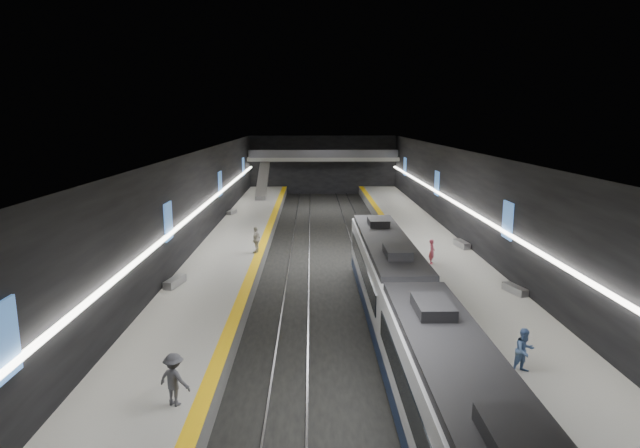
{
  "coord_description": "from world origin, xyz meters",
  "views": [
    {
      "loc": [
        -1.6,
        -38.57,
        10.43
      ],
      "look_at": [
        -0.93,
        2.57,
        2.2
      ],
      "focal_mm": 30.0,
      "sensor_mm": 36.0,
      "label": 1
    }
  ],
  "objects_px": {
    "bench_left_far": "(232,212)",
    "bench_right_near": "(515,290)",
    "bench_right_far": "(462,244)",
    "passenger_right_a": "(432,252)",
    "passenger_left_a": "(256,240)",
    "passenger_right_b": "(524,351)",
    "bench_left_near": "(175,282)",
    "train": "(411,320)",
    "escalator": "(263,181)",
    "passenger_left_b": "(174,380)"
  },
  "relations": [
    {
      "from": "bench_left_far",
      "to": "bench_right_near",
      "type": "xyz_separation_m",
      "value": [
        19.0,
        -24.64,
        0.01
      ]
    },
    {
      "from": "bench_left_far",
      "to": "bench_right_far",
      "type": "distance_m",
      "value": 23.7
    },
    {
      "from": "passenger_right_a",
      "to": "passenger_left_a",
      "type": "relative_size",
      "value": 0.85
    },
    {
      "from": "passenger_right_b",
      "to": "bench_left_near",
      "type": "bearing_deg",
      "value": 125.49
    },
    {
      "from": "passenger_right_b",
      "to": "train",
      "type": "bearing_deg",
      "value": 128.6
    },
    {
      "from": "train",
      "to": "passenger_left_a",
      "type": "height_order",
      "value": "train"
    },
    {
      "from": "escalator",
      "to": "bench_left_near",
      "type": "distance_m",
      "value": 35.38
    },
    {
      "from": "passenger_left_a",
      "to": "bench_right_near",
      "type": "bearing_deg",
      "value": 75.06
    },
    {
      "from": "bench_right_far",
      "to": "escalator",
      "type": "bearing_deg",
      "value": 115.03
    },
    {
      "from": "bench_right_far",
      "to": "passenger_right_a",
      "type": "distance_m",
      "value": 5.56
    },
    {
      "from": "bench_right_near",
      "to": "passenger_right_a",
      "type": "distance_m",
      "value": 6.84
    },
    {
      "from": "passenger_left_a",
      "to": "bench_right_far",
      "type": "bearing_deg",
      "value": 111.55
    },
    {
      "from": "train",
      "to": "passenger_left_a",
      "type": "distance_m",
      "value": 17.82
    },
    {
      "from": "bench_left_near",
      "to": "bench_right_near",
      "type": "bearing_deg",
      "value": 7.74
    },
    {
      "from": "bench_right_near",
      "to": "passenger_left_b",
      "type": "bearing_deg",
      "value": -159.89
    },
    {
      "from": "train",
      "to": "passenger_left_b",
      "type": "bearing_deg",
      "value": -152.84
    },
    {
      "from": "passenger_left_a",
      "to": "train",
      "type": "bearing_deg",
      "value": 42.88
    },
    {
      "from": "escalator",
      "to": "passenger_left_a",
      "type": "xyz_separation_m",
      "value": [
        2.0,
        -27.83,
        -0.94
      ]
    },
    {
      "from": "train",
      "to": "passenger_left_b",
      "type": "height_order",
      "value": "train"
    },
    {
      "from": "escalator",
      "to": "passenger_left_a",
      "type": "bearing_deg",
      "value": -85.89
    },
    {
      "from": "bench_left_near",
      "to": "passenger_left_a",
      "type": "relative_size",
      "value": 0.98
    },
    {
      "from": "train",
      "to": "bench_right_far",
      "type": "distance_m",
      "value": 18.71
    },
    {
      "from": "bench_right_near",
      "to": "passenger_left_b",
      "type": "xyz_separation_m",
      "value": [
        -15.66,
        -11.3,
        0.7
      ]
    },
    {
      "from": "bench_left_far",
      "to": "passenger_left_a",
      "type": "bearing_deg",
      "value": -61.86
    },
    {
      "from": "train",
      "to": "bench_right_near",
      "type": "distance_m",
      "value": 9.85
    },
    {
      "from": "escalator",
      "to": "passenger_left_a",
      "type": "distance_m",
      "value": 27.91
    },
    {
      "from": "passenger_left_b",
      "to": "bench_right_far",
      "type": "bearing_deg",
      "value": -101.4
    },
    {
      "from": "escalator",
      "to": "bench_left_near",
      "type": "height_order",
      "value": "escalator"
    },
    {
      "from": "escalator",
      "to": "bench_left_far",
      "type": "height_order",
      "value": "escalator"
    },
    {
      "from": "bench_right_far",
      "to": "passenger_left_b",
      "type": "distance_m",
      "value": 26.83
    },
    {
      "from": "bench_left_near",
      "to": "passenger_right_b",
      "type": "xyz_separation_m",
      "value": [
        15.73,
        -10.8,
        0.63
      ]
    },
    {
      "from": "escalator",
      "to": "passenger_left_a",
      "type": "relative_size",
      "value": 4.18
    },
    {
      "from": "passenger_right_a",
      "to": "passenger_left_b",
      "type": "relative_size",
      "value": 0.9
    },
    {
      "from": "passenger_left_a",
      "to": "passenger_left_b",
      "type": "height_order",
      "value": "passenger_left_a"
    },
    {
      "from": "bench_left_far",
      "to": "bench_right_far",
      "type": "height_order",
      "value": "bench_right_far"
    },
    {
      "from": "bench_left_far",
      "to": "bench_right_near",
      "type": "height_order",
      "value": "bench_right_near"
    },
    {
      "from": "bench_left_far",
      "to": "bench_right_near",
      "type": "relative_size",
      "value": 0.94
    },
    {
      "from": "train",
      "to": "escalator",
      "type": "xyz_separation_m",
      "value": [
        -10.0,
        43.75,
        0.7
      ]
    },
    {
      "from": "passenger_left_a",
      "to": "escalator",
      "type": "bearing_deg",
      "value": -159.68
    },
    {
      "from": "escalator",
      "to": "passenger_right_b",
      "type": "bearing_deg",
      "value": -73.29
    },
    {
      "from": "train",
      "to": "passenger_right_b",
      "type": "distance_m",
      "value": 4.51
    },
    {
      "from": "bench_left_near",
      "to": "bench_right_far",
      "type": "relative_size",
      "value": 0.97
    },
    {
      "from": "bench_left_near",
      "to": "bench_right_near",
      "type": "xyz_separation_m",
      "value": [
        18.9,
        -1.6,
        -0.02
      ]
    },
    {
      "from": "escalator",
      "to": "bench_right_near",
      "type": "bearing_deg",
      "value": -65.26
    },
    {
      "from": "bench_left_far",
      "to": "train",
      "type": "bearing_deg",
      "value": -55.41
    },
    {
      "from": "bench_left_far",
      "to": "bench_right_near",
      "type": "bearing_deg",
      "value": -38.63
    },
    {
      "from": "train",
      "to": "bench_right_far",
      "type": "relative_size",
      "value": 15.43
    },
    {
      "from": "bench_left_near",
      "to": "passenger_left_a",
      "type": "bearing_deg",
      "value": 75.03
    },
    {
      "from": "passenger_right_a",
      "to": "escalator",
      "type": "bearing_deg",
      "value": 41.68
    },
    {
      "from": "escalator",
      "to": "passenger_right_b",
      "type": "relative_size",
      "value": 4.63
    }
  ]
}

